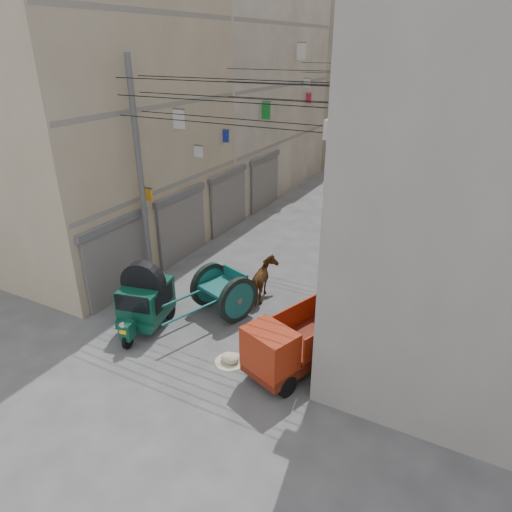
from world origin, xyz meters
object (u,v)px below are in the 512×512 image
Objects in this scene: horse at (264,281)px; distant_car_white at (365,161)px; auto_rickshaw at (145,298)px; second_cart at (343,218)px; tonga_cart at (223,291)px; distant_car_grey at (430,147)px; feed_sack at (230,358)px; mini_truck at (289,349)px; distant_car_green at (418,130)px.

horse is 19.86m from distant_car_white.
second_cart is at bearing 62.75° from auto_rickshaw.
distant_car_grey is (2.08, 28.77, -0.21)m from tonga_cart.
second_cart is at bearing 98.75° from distant_car_white.
feed_sack is 0.33× the size of horse.
horse is at bearing -84.13° from distant_car_grey.
distant_car_grey is (3.26, 7.54, -0.04)m from distant_car_white.
second_cart is at bearing 92.32° from feed_sack.
tonga_cart is 3.71m from mini_truck.
feed_sack is at bearing -148.98° from mini_truck.
mini_truck is 1.81m from feed_sack.
distant_car_green reaches higher than second_cart.
horse reaches higher than distant_car_white.
mini_truck is 38.77m from distant_car_green.
distant_car_white reaches higher than distant_car_grey.
distant_car_green is (0.87, 15.51, -0.05)m from distant_car_white.
distant_car_green is at bearing 108.98° from tonga_cart.
distant_car_white is (0.55, 23.05, -0.36)m from auto_rickshaw.
auto_rickshaw reaches higher than distant_car_grey.
distant_car_white is 1.04× the size of distant_car_grey.
tonga_cart is 21.27m from distant_car_white.
second_cart is at bearing -84.27° from distant_car_grey.
horse is 0.41× the size of distant_car_green.
distant_car_white is at bearing 120.70° from mini_truck.
mini_truck is 2.45× the size of second_cart.
mini_truck is at bearing 11.08° from feed_sack.
feed_sack is at bearing 85.76° from horse.
horse reaches higher than second_cart.
distant_car_grey is at bearing 104.37° from tonga_cart.
feed_sack is at bearing -82.37° from distant_car_grey.
mini_truck is at bearing 97.19° from distant_car_green.
tonga_cart is 1.11× the size of mini_truck.
distant_car_white reaches higher than feed_sack.
mini_truck reaches higher than feed_sack.
distant_car_grey is (0.52, 30.96, 0.46)m from feed_sack.
auto_rickshaw is 23.06m from distant_car_white.
feed_sack is (1.56, -2.19, -0.67)m from tonga_cart.
auto_rickshaw is 3.42m from feed_sack.
feed_sack is 3.78m from horse.
distant_car_grey is at bearing -108.95° from horse.
auto_rickshaw is at bearing -160.56° from mini_truck.
feed_sack is 30.97m from distant_car_grey.
auto_rickshaw is at bearing -106.58° from second_cart.
mini_truck reaches higher than auto_rickshaw.
horse is (2.51, 3.29, -0.30)m from auto_rickshaw.
tonga_cart is 2.77m from feed_sack.
distant_car_green is (-1.09, 35.28, -0.11)m from horse.
distant_car_white is at bearing 111.68° from tonga_cart.
mini_truck is 11.24m from second_cart.
distant_car_grey is (-1.13, 30.64, -0.22)m from mini_truck.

